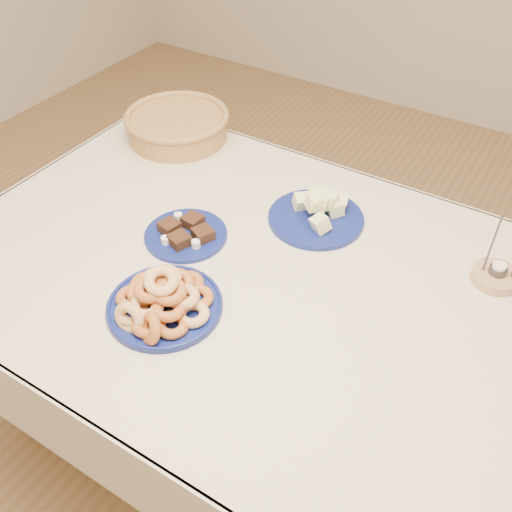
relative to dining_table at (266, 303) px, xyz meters
name	(u,v)px	position (x,y,z in m)	size (l,w,h in m)	color
ground	(264,433)	(0.00, 0.00, -0.64)	(5.00, 5.00, 0.00)	brown
dining_table	(266,303)	(0.00, 0.00, 0.00)	(1.71, 1.11, 0.75)	brown
donut_platter	(162,301)	(-0.14, -0.23, 0.14)	(0.31, 0.31, 0.13)	navy
melon_plate	(318,212)	(0.01, 0.27, 0.13)	(0.33, 0.33, 0.09)	navy
brownie_plate	(186,233)	(-0.26, 0.01, 0.12)	(0.29, 0.29, 0.04)	navy
wicker_basket	(177,125)	(-0.60, 0.42, 0.16)	(0.46, 0.46, 0.09)	olive
candle_holder	(496,275)	(0.50, 0.28, 0.12)	(0.14, 0.14, 0.20)	#A5815B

